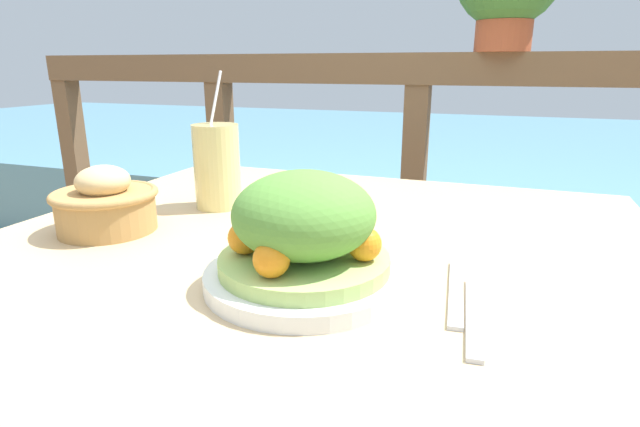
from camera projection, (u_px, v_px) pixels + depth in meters
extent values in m
cube|color=tan|center=(316.00, 253.00, 0.76)|extent=(1.00, 0.94, 0.04)
cube|color=tan|center=(219.00, 306.00, 1.38)|extent=(0.06, 0.06, 0.69)
cube|color=tan|center=(572.00, 371.00, 1.09)|extent=(0.06, 0.06, 0.69)
cube|color=brown|center=(420.00, 69.00, 1.46)|extent=(2.80, 0.08, 0.09)
cube|color=brown|center=(81.00, 196.00, 2.06)|extent=(0.07, 0.07, 0.93)
cube|color=brown|center=(225.00, 212.00, 1.83)|extent=(0.07, 0.07, 0.93)
cube|color=brown|center=(411.00, 233.00, 1.61)|extent=(0.07, 0.07, 0.93)
cube|color=#568EA8|center=(466.00, 166.00, 3.93)|extent=(12.00, 4.00, 0.44)
cylinder|color=silver|center=(305.00, 277.00, 0.60)|extent=(0.24, 0.24, 0.02)
cylinder|color=#A8C66B|center=(304.00, 262.00, 0.60)|extent=(0.20, 0.20, 0.02)
ellipsoid|color=#568E38|center=(304.00, 214.00, 0.58)|extent=(0.17, 0.17, 0.10)
sphere|color=orange|center=(364.00, 244.00, 0.57)|extent=(0.04, 0.04, 0.04)
sphere|color=orange|center=(332.00, 223.00, 0.65)|extent=(0.04, 0.04, 0.04)
sphere|color=orange|center=(244.00, 238.00, 0.59)|extent=(0.04, 0.04, 0.04)
sphere|color=orange|center=(271.00, 259.00, 0.53)|extent=(0.04, 0.04, 0.04)
cylinder|color=#DBCC7F|center=(217.00, 166.00, 0.91)|extent=(0.08, 0.08, 0.15)
cylinder|color=white|center=(210.00, 130.00, 0.90)|extent=(0.02, 0.08, 0.21)
cylinder|color=#AD7F47|center=(107.00, 211.00, 0.79)|extent=(0.15, 0.15, 0.06)
torus|color=#AD7F47|center=(104.00, 194.00, 0.78)|extent=(0.16, 0.16, 0.01)
ellipsoid|color=#DBB77A|center=(103.00, 181.00, 0.78)|extent=(0.08, 0.08, 0.05)
cylinder|color=#A34C2D|center=(503.00, 36.00, 1.36)|extent=(0.15, 0.15, 0.08)
cube|color=silver|center=(474.00, 315.00, 0.52)|extent=(0.03, 0.18, 0.00)
cube|color=silver|center=(456.00, 291.00, 0.58)|extent=(0.03, 0.18, 0.00)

